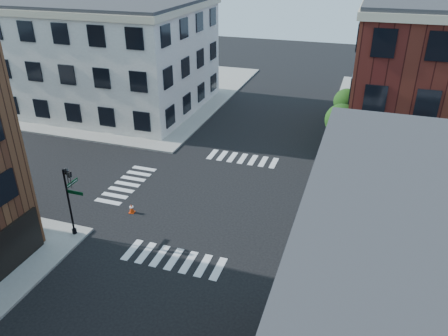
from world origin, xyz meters
TOP-DOWN VIEW (x-y plane):
  - ground at (0.00, 0.00)m, footprint 120.00×120.00m
  - sidewalk_nw at (-21.00, 21.00)m, footprint 30.00×30.00m
  - building_nw at (-19.00, 16.00)m, footprint 22.00×16.00m
  - tree_near at (7.56, 9.98)m, footprint 2.69×2.69m
  - tree_far at (7.56, 15.98)m, footprint 2.43×2.43m
  - signal_pole at (-6.72, -6.68)m, footprint 1.29×1.24m
  - box_truck at (13.01, -2.16)m, footprint 8.79×3.12m
  - traffic_cone at (-4.72, -3.39)m, footprint 0.43×0.43m

SIDE VIEW (x-z plane):
  - ground at x=0.00m, z-range 0.00..0.00m
  - sidewalk_nw at x=-21.00m, z-range 0.00..0.15m
  - traffic_cone at x=-4.72m, z-range -0.01..0.66m
  - box_truck at x=13.01m, z-range 0.08..4.00m
  - signal_pole at x=-6.72m, z-range 0.56..5.16m
  - tree_far at x=7.56m, z-range 0.84..4.91m
  - tree_near at x=7.56m, z-range 0.91..5.41m
  - building_nw at x=-19.00m, z-range 0.00..11.00m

